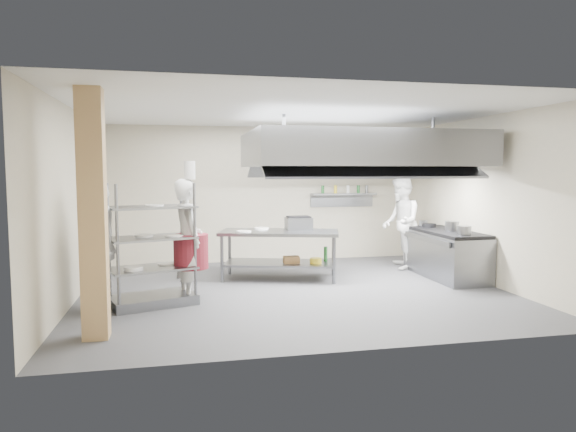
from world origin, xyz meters
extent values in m
plane|color=#333335|center=(0.00, 0.00, 0.00)|extent=(7.00, 7.00, 0.00)
plane|color=silver|center=(0.00, 0.00, 3.00)|extent=(7.00, 7.00, 0.00)
plane|color=#BAAF94|center=(0.00, 3.00, 1.50)|extent=(7.00, 0.00, 7.00)
plane|color=#BAAF94|center=(-3.50, 0.00, 1.50)|extent=(0.00, 6.00, 6.00)
plane|color=#BAAF94|center=(3.50, 0.00, 1.50)|extent=(0.00, 6.00, 6.00)
cube|color=tan|center=(-2.90, -1.90, 1.50)|extent=(0.30, 0.30, 3.00)
cube|color=slate|center=(1.30, 0.40, 2.40)|extent=(4.00, 2.50, 0.60)
cube|color=white|center=(0.40, 0.40, 2.08)|extent=(1.60, 0.12, 0.04)
cube|color=white|center=(2.20, 0.40, 2.08)|extent=(1.60, 0.12, 0.04)
cube|color=slate|center=(1.80, 2.84, 1.50)|extent=(1.50, 0.28, 0.04)
cube|color=slate|center=(-0.07, 1.00, 0.88)|extent=(2.36, 1.49, 0.06)
cube|color=gray|center=(-0.07, 1.00, 0.30)|extent=(2.16, 1.35, 0.04)
cube|color=gray|center=(3.08, 0.50, 0.42)|extent=(0.80, 2.00, 0.84)
cube|color=black|center=(3.08, 0.50, 0.87)|extent=(0.78, 1.96, 0.06)
imported|color=white|center=(-1.77, -0.29, 0.95)|extent=(0.62, 0.79, 1.91)
imported|color=white|center=(2.60, 1.50, 0.96)|extent=(0.96, 1.10, 1.91)
imported|color=white|center=(-3.00, -0.76, 0.96)|extent=(0.49, 1.13, 1.92)
cube|color=slate|center=(0.33, 1.10, 1.03)|extent=(0.48, 0.37, 0.23)
cube|color=olive|center=(0.14, 0.86, 0.38)|extent=(0.30, 0.21, 0.13)
cylinder|color=gray|center=(3.14, 0.40, 0.99)|extent=(0.26, 0.26, 0.18)
cylinder|color=white|center=(-2.30, -0.45, 0.59)|extent=(0.28, 0.28, 0.05)
camera|label=1|loc=(-1.90, -8.34, 2.02)|focal=32.00mm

